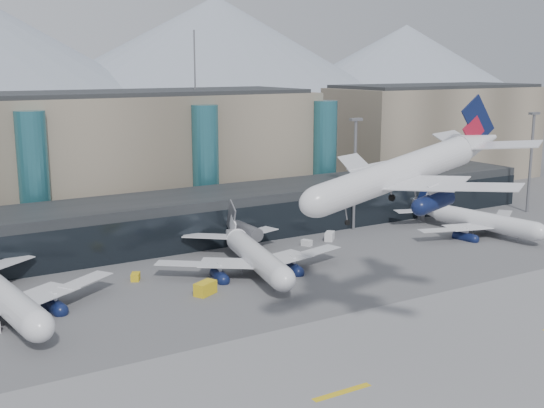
{
  "coord_description": "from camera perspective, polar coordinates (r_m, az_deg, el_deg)",
  "views": [
    {
      "loc": [
        -64.52,
        -73.64,
        37.55
      ],
      "look_at": [
        -1.44,
        32.0,
        12.14
      ],
      "focal_mm": 45.0,
      "sensor_mm": 36.0,
      "label": 1
    }
  ],
  "objects": [
    {
      "name": "ground",
      "position": [
        104.86,
        9.82,
        -9.49
      ],
      "size": [
        900.0,
        900.0,
        0.0
      ],
      "primitive_type": "plane",
      "color": "#515154",
      "rests_on": "ground"
    },
    {
      "name": "runway_strip",
      "position": [
        94.92,
        15.84,
        -12.09
      ],
      "size": [
        400.0,
        40.0,
        0.04
      ],
      "primitive_type": "cube",
      "color": "slate",
      "rests_on": "ground"
    },
    {
      "name": "runway_markings",
      "position": [
        94.91,
        15.84,
        -12.07
      ],
      "size": [
        128.0,
        1.0,
        0.02
      ],
      "color": "gold",
      "rests_on": "ground"
    },
    {
      "name": "concourse",
      "position": [
        149.93,
        -4.58,
        -0.92
      ],
      "size": [
        170.0,
        27.0,
        10.0
      ],
      "color": "black",
      "rests_on": "ground"
    },
    {
      "name": "terminal_main",
      "position": [
        169.79,
        -17.15,
        3.67
      ],
      "size": [
        130.0,
        30.0,
        31.0
      ],
      "color": "gray",
      "rests_on": "ground"
    },
    {
      "name": "terminal_east",
      "position": [
        229.59,
        13.44,
        5.83
      ],
      "size": [
        70.0,
        30.0,
        31.0
      ],
      "color": "gray",
      "rests_on": "ground"
    },
    {
      "name": "teal_towers",
      "position": [
        157.5,
        -12.17,
        2.81
      ],
      "size": [
        116.4,
        19.4,
        46.0
      ],
      "color": "#296875",
      "rests_on": "ground"
    },
    {
      "name": "mountain_ridge",
      "position": [
        460.8,
        -21.26,
        11.92
      ],
      "size": [
        910.0,
        400.0,
        110.0
      ],
      "color": "gray",
      "rests_on": "ground"
    },
    {
      "name": "lightmast_mid",
      "position": [
        155.77,
        6.94,
        3.04
      ],
      "size": [
        3.0,
        1.2,
        25.6
      ],
      "color": "slate",
      "rests_on": "ground"
    },
    {
      "name": "lightmast_right",
      "position": [
        185.29,
        20.86,
        3.73
      ],
      "size": [
        3.0,
        1.2,
        25.6
      ],
      "color": "slate",
      "rests_on": "ground"
    },
    {
      "name": "hero_jet",
      "position": [
        88.83,
        11.8,
        3.53
      ],
      "size": [
        32.88,
        34.11,
        10.98
      ],
      "rotation": [
        0.0,
        -0.19,
        0.01
      ],
      "color": "silver",
      "rests_on": "ground"
    },
    {
      "name": "jet_parked_mid",
      "position": [
        125.77,
        -1.77,
        -3.53
      ],
      "size": [
        36.93,
        37.67,
        12.13
      ],
      "rotation": [
        0.0,
        0.0,
        1.37
      ],
      "color": "silver",
      "rests_on": "ground"
    },
    {
      "name": "jet_parked_right",
      "position": [
        160.17,
        16.26,
        -0.77
      ],
      "size": [
        35.18,
        35.42,
        11.46
      ],
      "rotation": [
        0.0,
        0.0,
        1.73
      ],
      "color": "silver",
      "rests_on": "ground"
    },
    {
      "name": "veh_b",
      "position": [
        123.2,
        -11.35,
        -5.99
      ],
      "size": [
        2.33,
        2.7,
        1.33
      ],
      "primitive_type": "cube",
      "rotation": [
        0.0,
        0.0,
        1.08
      ],
      "color": "gold",
      "rests_on": "ground"
    },
    {
      "name": "veh_d",
      "position": [
        148.05,
        4.84,
        -2.7
      ],
      "size": [
        3.47,
        3.47,
        1.83
      ],
      "primitive_type": "cube",
      "rotation": [
        0.0,
        0.0,
        0.78
      ],
      "color": "silver",
      "rests_on": "ground"
    },
    {
      "name": "veh_g",
      "position": [
        143.41,
        2.92,
        -3.26
      ],
      "size": [
        2.13,
        2.51,
        1.27
      ],
      "primitive_type": "cube",
      "rotation": [
        0.0,
        0.0,
        -1.09
      ],
      "color": "silver",
      "rests_on": "ground"
    },
    {
      "name": "veh_h",
      "position": [
        114.1,
        -5.6,
        -7.03
      ],
      "size": [
        4.44,
        3.66,
        2.17
      ],
      "primitive_type": "cube",
      "rotation": [
        0.0,
        0.0,
        0.49
      ],
      "color": "gold",
      "rests_on": "ground"
    }
  ]
}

